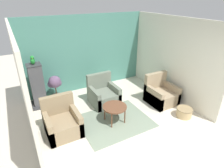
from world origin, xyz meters
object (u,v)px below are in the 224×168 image
at_px(potted_plant, 55,85).
at_px(parrot, 32,60).
at_px(armchair_left, 62,123).
at_px(armchair_middle, 103,95).
at_px(coffee_table, 115,108).
at_px(birdcage, 38,87).
at_px(armchair_right, 161,94).
at_px(wicker_basket, 184,112).

bearing_deg(potted_plant, parrot, -175.07).
height_order(armchair_left, armchair_middle, same).
bearing_deg(potted_plant, coffee_table, -59.81).
bearing_deg(coffee_table, potted_plant, 120.19).
bearing_deg(armchair_middle, coffee_table, -99.55).
relative_size(armchair_middle, birdcage, 0.67).
bearing_deg(armchair_left, birdcage, 99.50).
xyz_separation_m(coffee_table, armchair_right, (1.82, 0.18, -0.15)).
relative_size(birdcage, parrot, 5.18).
relative_size(armchair_right, wicker_basket, 2.10).
relative_size(armchair_middle, parrot, 3.49).
relative_size(armchair_right, parrot, 3.49).
height_order(parrot, potted_plant, parrot).
xyz_separation_m(armchair_right, parrot, (-3.48, 1.70, 1.22)).
distance_m(coffee_table, parrot, 2.72).
xyz_separation_m(armchair_middle, potted_plant, (-1.30, 0.89, 0.28)).
relative_size(potted_plant, wicker_basket, 1.98).
bearing_deg(birdcage, parrot, 90.00).
relative_size(coffee_table, potted_plant, 0.75).
bearing_deg(coffee_table, armchair_middle, 80.45).
bearing_deg(armchair_middle, birdcage, 155.34).
bearing_deg(armchair_left, wicker_basket, -17.37).
xyz_separation_m(birdcage, wicker_basket, (3.53, -2.65, -0.51)).
bearing_deg(parrot, potted_plant, 4.93).
relative_size(parrot, potted_plant, 0.30).
height_order(armchair_left, parrot, parrot).
height_order(coffee_table, birdcage, birdcage).
height_order(armchair_left, wicker_basket, armchair_left).
relative_size(coffee_table, birdcage, 0.47).
bearing_deg(potted_plant, armchair_right, -30.69).
relative_size(armchair_middle, wicker_basket, 2.10).
bearing_deg(armchair_middle, armchair_left, -153.00).
height_order(coffee_table, parrot, parrot).
relative_size(armchair_right, potted_plant, 1.06).
xyz_separation_m(parrot, potted_plant, (0.53, 0.05, -0.93)).
distance_m(armchair_middle, potted_plant, 1.60).
distance_m(armchair_left, parrot, 2.06).
xyz_separation_m(armchair_middle, parrot, (-1.83, 0.84, 1.22)).
xyz_separation_m(potted_plant, wicker_basket, (3.00, -2.70, -0.42)).
distance_m(armchair_left, wicker_basket, 3.42).
bearing_deg(armchair_middle, parrot, 155.29).
relative_size(armchair_left, birdcage, 0.67).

